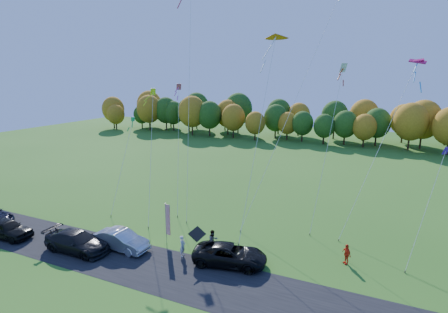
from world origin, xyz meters
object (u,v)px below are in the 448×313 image
at_px(silver_sedan, 121,240).
at_px(person_east, 346,254).
at_px(black_suv, 230,255).
at_px(feather_flag, 167,219).

xyz_separation_m(silver_sedan, person_east, (17.97, 5.51, -0.01)).
xyz_separation_m(black_suv, silver_sedan, (-9.55, -1.60, 0.02)).
distance_m(silver_sedan, feather_flag, 4.27).
bearing_deg(feather_flag, person_east, 11.30).
distance_m(black_suv, person_east, 9.29).
xyz_separation_m(person_east, feather_flag, (-14.87, -2.97, 1.49)).
bearing_deg(black_suv, silver_sedan, 88.61).
bearing_deg(silver_sedan, person_east, -70.91).
bearing_deg(silver_sedan, feather_flag, -48.70).
bearing_deg(feather_flag, black_suv, -8.28).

